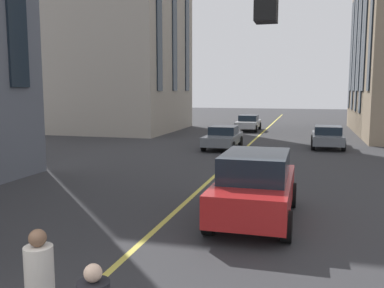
# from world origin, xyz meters

# --- Properties ---
(lane_centre_line) EXTENTS (80.00, 0.16, 0.01)m
(lane_centre_line) POSITION_xyz_m (20.00, 0.00, 0.00)
(lane_centre_line) COLOR #D8C64C
(lane_centre_line) RESTS_ON ground_plane
(car_silver_trailing) EXTENTS (4.40, 1.95, 1.37)m
(car_silver_trailing) POSITION_xyz_m (34.00, 1.43, 0.70)
(car_silver_trailing) COLOR #B7BABF
(car_silver_trailing) RESTS_ON ground_plane
(car_red_oncoming) EXTENTS (4.70, 2.14, 1.88)m
(car_red_oncoming) POSITION_xyz_m (8.30, -2.35, 0.97)
(car_red_oncoming) COLOR #B21E1E
(car_red_oncoming) RESTS_ON ground_plane
(car_grey_far) EXTENTS (4.40, 1.95, 1.37)m
(car_grey_far) POSITION_xyz_m (22.13, 1.32, 0.70)
(car_grey_far) COLOR slate
(car_grey_far) RESTS_ON ground_plane
(car_grey_parked_a) EXTENTS (4.40, 1.95, 1.37)m
(car_grey_parked_a) POSITION_xyz_m (24.18, -4.90, 0.70)
(car_grey_parked_a) COLOR slate
(car_grey_parked_a) RESTS_ON ground_plane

